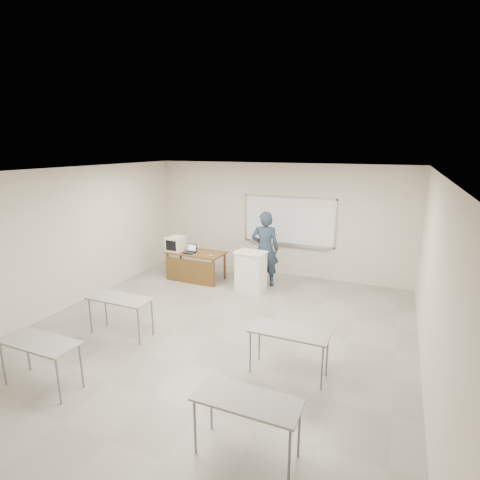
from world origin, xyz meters
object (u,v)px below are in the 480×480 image
at_px(podium, 251,271).
at_px(presenter, 265,249).
at_px(crt_monitor, 176,244).
at_px(keyboard, 243,252).
at_px(whiteboard, 289,221).
at_px(instructor_desk, 194,260).
at_px(laptop, 190,251).
at_px(mouse, 211,255).

relative_size(podium, presenter, 0.51).
height_order(crt_monitor, keyboard, crt_monitor).
xyz_separation_m(whiteboard, podium, (-0.50, -1.47, -0.99)).
height_order(whiteboard, instructor_desk, whiteboard).
xyz_separation_m(crt_monitor, presenter, (2.34, 0.39, 0.01)).
bearing_deg(podium, instructor_desk, -178.26).
relative_size(crt_monitor, keyboard, 1.08).
xyz_separation_m(podium, laptop, (-1.70, 0.03, 0.31)).
bearing_deg(presenter, crt_monitor, -6.12).
distance_m(podium, mouse, 1.09).
bearing_deg(presenter, mouse, 6.67).
bearing_deg(instructor_desk, whiteboard, 35.20).
distance_m(instructor_desk, crt_monitor, 0.67).
bearing_deg(instructor_desk, presenter, 14.27).
xyz_separation_m(crt_monitor, keyboard, (2.00, -0.20, 0.05)).
xyz_separation_m(podium, mouse, (-1.05, -0.04, 0.28)).
bearing_deg(presenter, keyboard, 44.23).
bearing_deg(instructor_desk, podium, -0.59).
bearing_deg(mouse, crt_monitor, -161.71).
bearing_deg(laptop, keyboard, -0.01).
bearing_deg(mouse, instructor_desk, -164.62).
bearing_deg(whiteboard, podium, -108.81).
distance_m(podium, presenter, 0.68).
bearing_deg(presenter, whiteboard, -122.57).
xyz_separation_m(whiteboard, presenter, (-0.31, -1.00, -0.53)).
bearing_deg(laptop, mouse, -0.74).
distance_m(podium, keyboard, 0.53).
xyz_separation_m(laptop, mouse, (0.65, -0.07, -0.03)).
distance_m(whiteboard, laptop, 2.71).
relative_size(whiteboard, mouse, 23.11).
relative_size(crt_monitor, presenter, 0.24).
height_order(instructor_desk, podium, podium).
relative_size(podium, laptop, 3.33).
bearing_deg(whiteboard, mouse, -135.79).
distance_m(podium, crt_monitor, 2.20).
bearing_deg(presenter, podium, 52.09).
xyz_separation_m(whiteboard, mouse, (-1.55, -1.51, -0.71)).
bearing_deg(crt_monitor, laptop, -4.47).
xyz_separation_m(laptop, presenter, (1.89, 0.43, 0.14)).
bearing_deg(keyboard, crt_monitor, -176.47).
height_order(podium, keyboard, keyboard).
height_order(instructor_desk, keyboard, keyboard).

